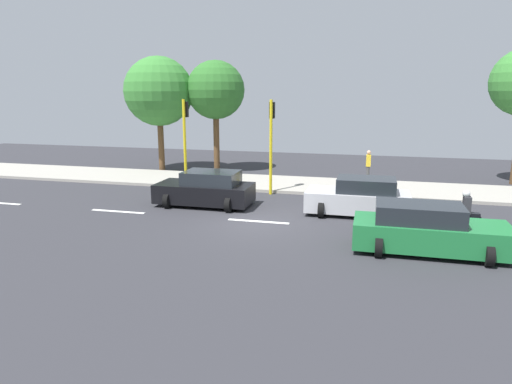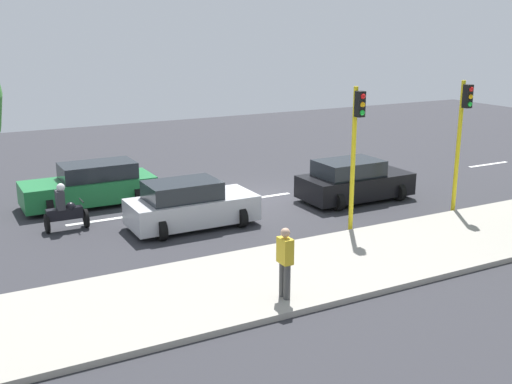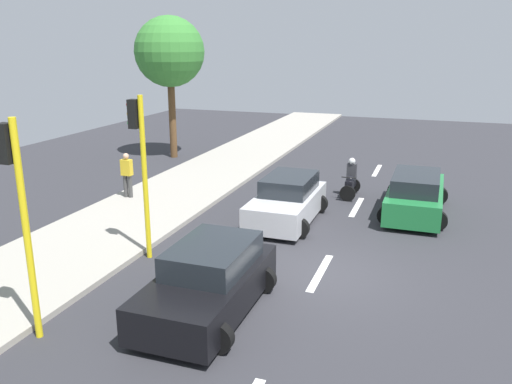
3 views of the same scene
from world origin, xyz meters
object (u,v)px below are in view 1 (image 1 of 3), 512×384
at_px(traffic_light_midblock, 185,131).
at_px(street_tree_north, 159,92).
at_px(car_green, 427,230).
at_px(pedestrian_near_signal, 368,165).
at_px(motorcycle, 462,215).
at_px(car_silver, 359,198).
at_px(street_tree_center, 216,90).
at_px(traffic_light_corner, 271,133).
at_px(car_black, 206,189).

xyz_separation_m(traffic_light_midblock, street_tree_north, (4.70, 3.62, 1.92)).
xyz_separation_m(car_green, street_tree_north, (11.56, 14.43, 4.14)).
distance_m(car_green, pedestrian_near_signal, 10.49).
bearing_deg(motorcycle, car_silver, 67.17).
distance_m(pedestrian_near_signal, street_tree_north, 13.12).
relative_size(car_green, motorcycle, 3.00).
xyz_separation_m(car_silver, street_tree_center, (8.46, 8.95, 4.21)).
height_order(motorcycle, street_tree_center, street_tree_center).
bearing_deg(traffic_light_corner, car_black, 142.72).
distance_m(car_green, car_black, 9.51).
bearing_deg(motorcycle, pedestrian_near_signal, 23.09).
height_order(motorcycle, traffic_light_midblock, traffic_light_midblock).
xyz_separation_m(pedestrian_near_signal, traffic_light_midblock, (-3.44, 8.88, 1.87)).
xyz_separation_m(traffic_light_corner, street_tree_center, (5.59, 4.70, 1.99)).
relative_size(pedestrian_near_signal, street_tree_center, 0.25).
distance_m(car_green, motorcycle, 2.85).
bearing_deg(car_black, motorcycle, -98.14).
xyz_separation_m(motorcycle, traffic_light_midblock, (4.39, 12.22, 2.29)).
height_order(car_green, traffic_light_corner, traffic_light_corner).
bearing_deg(motorcycle, street_tree_center, 51.49).
height_order(car_black, pedestrian_near_signal, pedestrian_near_signal).
xyz_separation_m(car_black, motorcycle, (-1.44, -10.08, -0.07)).
height_order(car_green, car_silver, same).
bearing_deg(street_tree_center, traffic_light_corner, -139.98).
bearing_deg(motorcycle, traffic_light_corner, 60.79).
bearing_deg(pedestrian_near_signal, street_tree_north, 84.27).
height_order(car_green, car_black, same).
relative_size(motorcycle, street_tree_center, 0.23).
relative_size(car_green, pedestrian_near_signal, 2.72).
bearing_deg(car_silver, traffic_light_corner, 55.94).
xyz_separation_m(car_green, motorcycle, (2.47, -1.42, -0.07)).
bearing_deg(street_tree_north, car_green, -128.70).
bearing_deg(traffic_light_corner, traffic_light_midblock, 90.00).
distance_m(car_black, traffic_light_midblock, 4.26).
xyz_separation_m(motorcycle, pedestrian_near_signal, (7.83, 3.34, 0.42)).
distance_m(motorcycle, street_tree_north, 18.74).
bearing_deg(car_black, traffic_light_corner, -37.28).
distance_m(car_black, street_tree_north, 10.42).
bearing_deg(traffic_light_corner, pedestrian_near_signal, -52.61).
relative_size(car_black, car_silver, 1.02).
height_order(car_silver, traffic_light_corner, traffic_light_corner).
relative_size(car_silver, traffic_light_midblock, 0.90).
distance_m(motorcycle, traffic_light_midblock, 13.18).
relative_size(car_silver, traffic_light_corner, 0.90).
distance_m(traffic_light_corner, street_tree_north, 9.47).
bearing_deg(traffic_light_corner, motorcycle, -119.21).
bearing_deg(car_green, street_tree_north, 51.30).
distance_m(car_silver, traffic_light_midblock, 9.36).
distance_m(car_green, traffic_light_corner, 9.66).
xyz_separation_m(traffic_light_corner, street_tree_north, (4.70, 8.00, 1.92)).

